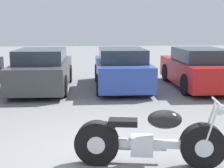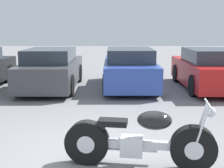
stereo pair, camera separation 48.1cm
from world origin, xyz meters
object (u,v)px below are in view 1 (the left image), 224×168
parked_car_blue (121,69)px  motorcycle (148,139)px  parked_car_dark_grey (43,70)px  parked_car_red (198,69)px

parked_car_blue → motorcycle: bearing=-92.0°
motorcycle → parked_car_dark_grey: size_ratio=0.55×
motorcycle → parked_car_red: bearing=64.6°
motorcycle → parked_car_dark_grey: parked_car_dark_grey is taller
parked_car_dark_grey → parked_car_blue: size_ratio=1.00×
motorcycle → parked_car_blue: size_ratio=0.55×
motorcycle → parked_car_dark_grey: bearing=111.9°
motorcycle → parked_car_blue: (0.21, 6.30, 0.24)m
motorcycle → parked_car_red: parked_car_red is taller
parked_car_dark_grey → parked_car_red: bearing=-0.5°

